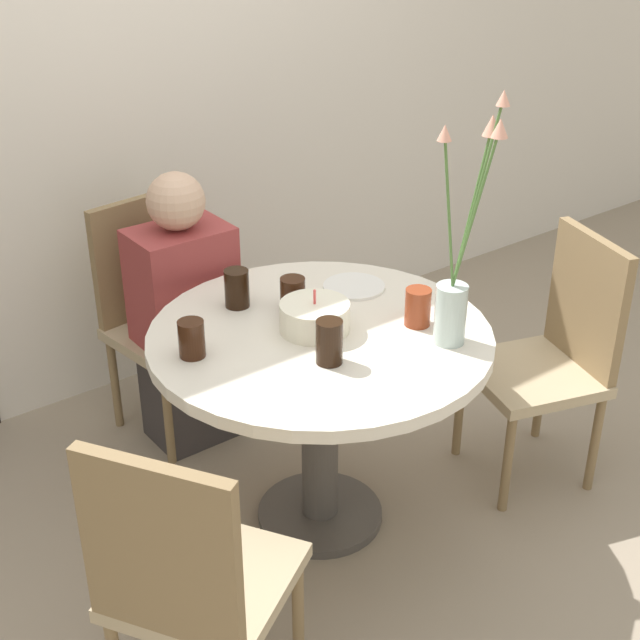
% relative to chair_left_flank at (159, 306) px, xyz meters
% --- Properties ---
extents(ground_plane, '(16.00, 16.00, 0.00)m').
position_rel_chair_left_flank_xyz_m(ground_plane, '(0.11, -0.84, -0.49)').
color(ground_plane, gray).
extents(wall_back, '(8.00, 0.05, 2.60)m').
position_rel_chair_left_flank_xyz_m(wall_back, '(0.11, 0.40, 0.81)').
color(wall_back, silver).
rests_on(wall_back, ground_plane).
extents(dining_table, '(1.04, 1.04, 0.71)m').
position_rel_chair_left_flank_xyz_m(dining_table, '(0.11, -0.84, 0.08)').
color(dining_table, silver).
rests_on(dining_table, ground_plane).
extents(chair_left_flank, '(0.45, 0.45, 0.88)m').
position_rel_chair_left_flank_xyz_m(chair_left_flank, '(0.00, 0.00, 0.00)').
color(chair_left_flank, tan).
rests_on(chair_left_flank, ground_plane).
extents(chair_near_front, '(0.55, 0.55, 0.88)m').
position_rel_chair_left_flank_xyz_m(chair_near_front, '(-0.61, -1.28, 0.00)').
color(chair_near_front, tan).
rests_on(chair_near_front, ground_plane).
extents(chair_right_flank, '(0.50, 0.50, 0.88)m').
position_rel_chair_left_flank_xyz_m(chair_right_flank, '(0.92, -1.10, 0.00)').
color(chair_right_flank, tan).
rests_on(chair_right_flank, ground_plane).
extents(birthday_cake, '(0.21, 0.21, 0.13)m').
position_rel_chair_left_flank_xyz_m(birthday_cake, '(0.11, -0.82, 0.26)').
color(birthday_cake, white).
rests_on(birthday_cake, dining_table).
extents(flower_vase, '(0.23, 0.16, 0.73)m').
position_rel_chair_left_flank_xyz_m(flower_vase, '(0.39, -1.12, 0.43)').
color(flower_vase, '#B2C6C1').
rests_on(flower_vase, dining_table).
extents(side_plate, '(0.20, 0.20, 0.01)m').
position_rel_chair_left_flank_xyz_m(side_plate, '(0.38, -0.67, 0.22)').
color(side_plate, white).
rests_on(side_plate, dining_table).
extents(drink_glass_0, '(0.08, 0.08, 0.10)m').
position_rel_chair_left_flank_xyz_m(drink_glass_0, '(0.14, -0.67, 0.27)').
color(drink_glass_0, '#33190C').
rests_on(drink_glass_0, dining_table).
extents(drink_glass_1, '(0.08, 0.08, 0.12)m').
position_rel_chair_left_flank_xyz_m(drink_glass_1, '(0.37, -0.98, 0.28)').
color(drink_glass_1, maroon).
rests_on(drink_glass_1, dining_table).
extents(drink_glass_2, '(0.08, 0.08, 0.11)m').
position_rel_chair_left_flank_xyz_m(drink_glass_2, '(-0.26, -0.73, 0.27)').
color(drink_glass_2, '#33190C').
rests_on(drink_glass_2, dining_table).
extents(drink_glass_3, '(0.08, 0.08, 0.13)m').
position_rel_chair_left_flank_xyz_m(drink_glass_3, '(0.02, -1.00, 0.28)').
color(drink_glass_3, black).
rests_on(drink_glass_3, dining_table).
extents(drink_glass_4, '(0.08, 0.08, 0.12)m').
position_rel_chair_left_flank_xyz_m(drink_glass_4, '(0.01, -0.54, 0.28)').
color(drink_glass_4, black).
rests_on(drink_glass_4, dining_table).
extents(person_boy, '(0.34, 0.24, 1.04)m').
position_rel_chair_left_flank_xyz_m(person_boy, '(0.02, -0.16, -0.00)').
color(person_boy, '#383333').
rests_on(person_boy, ground_plane).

